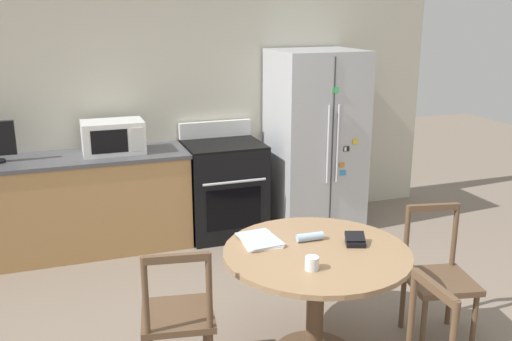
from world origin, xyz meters
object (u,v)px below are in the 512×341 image
(oven_range, at_px, (224,188))
(candle_glass, at_px, (312,264))
(wallet, at_px, (355,240))
(microwave, at_px, (113,137))
(dining_chair_right, at_px, (438,278))
(dining_chair_left, at_px, (178,317))
(refrigerator, at_px, (315,140))

(oven_range, xyz_separation_m, candle_glass, (-0.20, -2.45, 0.30))
(oven_range, bearing_deg, wallet, -84.68)
(candle_glass, bearing_deg, microwave, 108.29)
(dining_chair_right, xyz_separation_m, candle_glass, (-1.01, -0.17, 0.34))
(dining_chair_left, height_order, candle_glass, dining_chair_left)
(oven_range, xyz_separation_m, dining_chair_left, (-0.93, -2.20, -0.03))
(microwave, relative_size, dining_chair_left, 0.60)
(dining_chair_left, relative_size, candle_glass, 11.13)
(candle_glass, bearing_deg, dining_chair_left, 160.52)
(candle_glass, relative_size, wallet, 0.50)
(candle_glass, height_order, wallet, candle_glass)
(dining_chair_left, distance_m, wallet, 1.18)
(microwave, height_order, dining_chair_left, microwave)
(wallet, bearing_deg, oven_range, 95.32)
(refrigerator, distance_m, candle_glass, 2.65)
(oven_range, bearing_deg, candle_glass, -94.66)
(dining_chair_right, xyz_separation_m, dining_chair_left, (-1.74, 0.09, 0.00))
(dining_chair_left, xyz_separation_m, candle_glass, (0.73, -0.26, 0.34))
(dining_chair_left, bearing_deg, wallet, 8.41)
(microwave, xyz_separation_m, dining_chair_right, (1.83, -2.32, -0.61))
(refrigerator, bearing_deg, dining_chair_right, -93.31)
(dining_chair_right, bearing_deg, wallet, 5.33)
(oven_range, relative_size, wallet, 6.73)
(dining_chair_right, height_order, candle_glass, dining_chair_right)
(wallet, bearing_deg, dining_chair_left, 178.85)
(refrigerator, distance_m, wallet, 2.28)
(refrigerator, height_order, dining_chair_right, refrigerator)
(oven_range, bearing_deg, dining_chair_right, -70.51)
(microwave, xyz_separation_m, candle_glass, (0.82, -2.49, -0.27))
(microwave, bearing_deg, dining_chair_right, -51.75)
(dining_chair_right, bearing_deg, refrigerator, -81.61)
(refrigerator, relative_size, wallet, 11.11)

